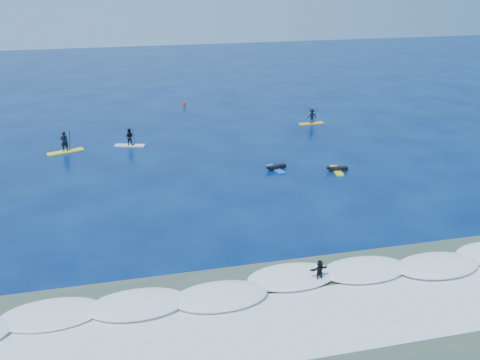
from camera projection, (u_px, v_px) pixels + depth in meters
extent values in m
plane|color=#031444|center=(233.00, 207.00, 36.37)|extent=(160.00, 160.00, 0.00)
cube|color=#374B3E|center=(303.00, 336.00, 23.74)|extent=(90.00, 13.00, 0.01)
cube|color=white|center=(276.00, 287.00, 27.35)|extent=(40.00, 6.00, 0.30)
cube|color=silver|center=(295.00, 323.00, 24.64)|extent=(34.00, 5.00, 0.02)
cube|color=yellow|center=(66.00, 152.00, 47.05)|extent=(3.20, 1.74, 0.10)
imported|color=black|center=(64.00, 141.00, 46.69)|extent=(0.76, 0.62, 1.79)
cylinder|color=black|center=(70.00, 141.00, 46.95)|extent=(0.27, 0.69, 2.09)
cube|color=black|center=(71.00, 152.00, 47.32)|extent=(0.12, 0.03, 0.31)
cube|color=silver|center=(130.00, 145.00, 48.68)|extent=(2.78, 1.40, 0.09)
imported|color=black|center=(129.00, 137.00, 48.37)|extent=(0.89, 0.77, 1.55)
cylinder|color=black|center=(134.00, 137.00, 48.38)|extent=(0.21, 0.61, 1.81)
cube|color=black|center=(134.00, 146.00, 48.70)|extent=(0.11, 0.03, 0.27)
cube|color=yellow|center=(311.00, 123.00, 55.42)|extent=(2.69, 0.82, 0.09)
imported|color=black|center=(312.00, 116.00, 55.11)|extent=(1.02, 0.63, 1.53)
cylinder|color=black|center=(315.00, 116.00, 55.24)|extent=(0.08, 0.61, 1.78)
cube|color=black|center=(315.00, 124.00, 55.56)|extent=(0.11, 0.03, 0.27)
cube|color=yellow|center=(337.00, 171.00, 42.72)|extent=(0.85, 2.24, 0.10)
cube|color=black|center=(338.00, 168.00, 42.67)|extent=(1.55, 0.58, 0.25)
sphere|color=black|center=(328.00, 168.00, 42.54)|extent=(0.25, 0.25, 0.25)
cube|color=blue|center=(276.00, 169.00, 43.05)|extent=(1.13, 2.28, 0.10)
cube|color=black|center=(277.00, 167.00, 43.03)|extent=(1.57, 0.77, 0.25)
sphere|color=black|center=(268.00, 167.00, 42.61)|extent=(0.25, 0.25, 0.25)
cube|color=white|center=(319.00, 281.00, 27.60)|extent=(1.72, 0.71, 0.09)
imported|color=black|center=(320.00, 270.00, 27.37)|extent=(1.08, 0.49, 1.12)
cylinder|color=red|center=(184.00, 105.00, 62.01)|extent=(0.31, 0.31, 0.50)
cone|color=red|center=(184.00, 102.00, 61.87)|extent=(0.22, 0.22, 0.24)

